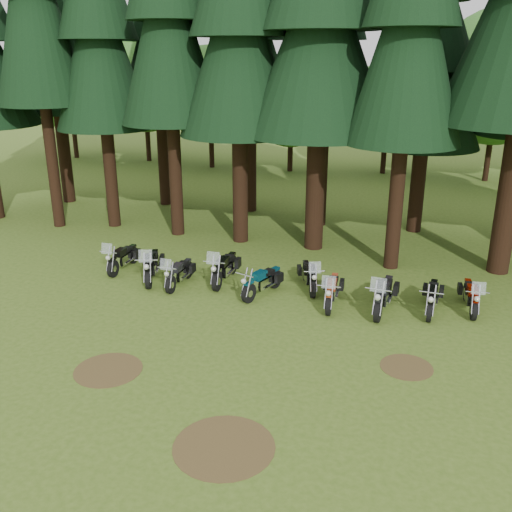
% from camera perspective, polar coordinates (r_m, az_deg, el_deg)
% --- Properties ---
extents(ground, '(120.00, 120.00, 0.00)m').
position_cam_1_polar(ground, '(16.19, -1.57, -9.47)').
color(ground, '#3F5D1A').
rests_on(ground, ground).
extents(pine_front_2, '(4.32, 4.32, 16.22)m').
position_cam_1_polar(pine_front_2, '(27.35, -15.71, 22.87)').
color(pine_front_2, black).
rests_on(pine_front_2, ground).
extents(pine_front_4, '(4.95, 4.95, 16.33)m').
position_cam_1_polar(pine_front_4, '(24.14, -1.77, 24.19)').
color(pine_front_4, black).
rests_on(pine_front_4, ground).
extents(pine_back_0, '(5.00, 5.00, 17.21)m').
position_cam_1_polar(pine_back_0, '(32.96, -20.17, 22.83)').
color(pine_back_0, black).
rests_on(pine_back_0, ground).
extents(pine_back_1, '(4.52, 4.52, 16.22)m').
position_cam_1_polar(pine_back_1, '(31.04, -10.01, 22.81)').
color(pine_back_1, black).
rests_on(pine_back_1, ground).
extents(pine_back_2, '(4.85, 4.85, 16.30)m').
position_cam_1_polar(pine_back_2, '(29.24, -0.65, 23.39)').
color(pine_back_2, black).
rests_on(pine_back_2, ground).
extents(pine_back_3, '(4.35, 4.35, 16.20)m').
position_cam_1_polar(pine_back_3, '(26.82, 7.20, 23.44)').
color(pine_back_3, black).
rests_on(pine_back_3, ground).
extents(pine_back_4, '(4.94, 4.94, 13.78)m').
position_cam_1_polar(pine_back_4, '(26.60, 17.14, 19.68)').
color(pine_back_4, black).
rests_on(pine_back_4, ground).
extents(decid_0, '(8.00, 7.78, 10.00)m').
position_cam_1_polar(decid_0, '(47.01, -18.03, 16.39)').
color(decid_0, black).
rests_on(decid_0, ground).
extents(decid_1, '(7.91, 7.69, 9.88)m').
position_cam_1_polar(decid_1, '(44.27, -10.84, 16.73)').
color(decid_1, black).
rests_on(decid_1, ground).
extents(decid_2, '(6.72, 6.53, 8.40)m').
position_cam_1_polar(decid_2, '(41.11, -4.31, 15.58)').
color(decid_2, black).
rests_on(decid_2, ground).
extents(decid_3, '(6.12, 5.95, 7.65)m').
position_cam_1_polar(decid_3, '(39.75, 3.87, 14.81)').
color(decid_3, black).
rests_on(decid_3, ground).
extents(decid_4, '(5.93, 5.76, 7.41)m').
position_cam_1_polar(decid_4, '(39.95, 13.36, 14.16)').
color(decid_4, black).
rests_on(decid_4, ground).
extents(decid_5, '(8.45, 8.21, 10.56)m').
position_cam_1_polar(decid_5, '(39.27, 23.68, 15.73)').
color(decid_5, black).
rests_on(decid_5, ground).
extents(dirt_patch_0, '(1.80, 1.80, 0.01)m').
position_cam_1_polar(dirt_patch_0, '(15.80, -14.56, -10.95)').
color(dirt_patch_0, '#4C3D1E').
rests_on(dirt_patch_0, ground).
extents(dirt_patch_1, '(1.40, 1.40, 0.01)m').
position_cam_1_polar(dirt_patch_1, '(15.94, 14.82, -10.68)').
color(dirt_patch_1, '#4C3D1E').
rests_on(dirt_patch_1, ground).
extents(dirt_patch_2, '(2.20, 2.20, 0.01)m').
position_cam_1_polar(dirt_patch_2, '(12.77, -3.22, -18.49)').
color(dirt_patch_2, '#4C3D1E').
rests_on(dirt_patch_2, ground).
extents(motorcycle_0, '(0.42, 2.23, 1.41)m').
position_cam_1_polar(motorcycle_0, '(22.34, -13.17, -0.23)').
color(motorcycle_0, black).
rests_on(motorcycle_0, ground).
extents(motorcycle_1, '(1.09, 2.43, 1.56)m').
position_cam_1_polar(motorcycle_1, '(21.15, -10.38, -1.02)').
color(motorcycle_1, black).
rests_on(motorcycle_1, ground).
extents(motorcycle_2, '(0.40, 2.15, 1.36)m').
position_cam_1_polar(motorcycle_2, '(20.49, -7.68, -1.75)').
color(motorcycle_2, black).
rests_on(motorcycle_2, ground).
extents(motorcycle_3, '(0.46, 2.45, 1.54)m').
position_cam_1_polar(motorcycle_3, '(20.61, -3.16, -1.28)').
color(motorcycle_3, black).
rests_on(motorcycle_3, ground).
extents(motorcycle_4, '(0.84, 2.16, 0.91)m').
position_cam_1_polar(motorcycle_4, '(19.52, 0.66, -2.65)').
color(motorcycle_4, black).
rests_on(motorcycle_4, ground).
extents(motorcycle_5, '(1.06, 2.14, 1.39)m').
position_cam_1_polar(motorcycle_5, '(20.12, 5.34, -2.04)').
color(motorcycle_5, black).
rests_on(motorcycle_5, ground).
extents(motorcycle_6, '(0.48, 2.30, 1.45)m').
position_cam_1_polar(motorcycle_6, '(18.91, 7.58, -3.53)').
color(motorcycle_6, black).
rests_on(motorcycle_6, ground).
extents(motorcycle_7, '(0.56, 2.53, 1.59)m').
position_cam_1_polar(motorcycle_7, '(18.76, 12.62, -3.90)').
color(motorcycle_7, black).
rests_on(motorcycle_7, ground).
extents(motorcycle_8, '(0.35, 2.23, 0.91)m').
position_cam_1_polar(motorcycle_8, '(19.16, 17.17, -4.04)').
color(motorcycle_8, black).
rests_on(motorcycle_8, ground).
extents(motorcycle_9, '(0.52, 2.21, 1.38)m').
position_cam_1_polar(motorcycle_9, '(19.67, 20.67, -3.83)').
color(motorcycle_9, black).
rests_on(motorcycle_9, ground).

